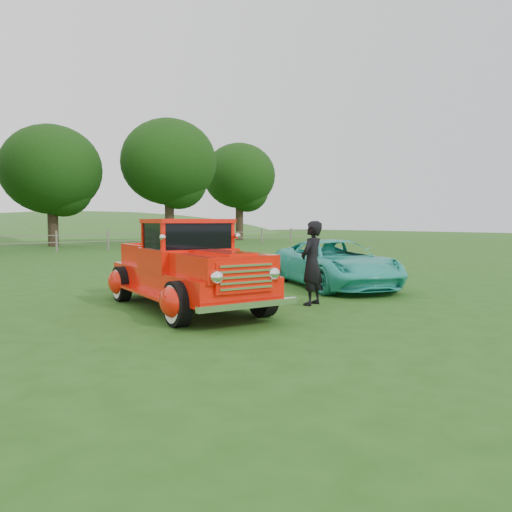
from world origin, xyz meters
TOP-DOWN VIEW (x-y plane):
  - ground at (0.00, 0.00)m, footprint 140.00×140.00m
  - tree_near_east at (5.00, 29.00)m, footprint 6.80×6.80m
  - tree_mid_east at (13.00, 27.00)m, footprint 7.20×7.20m
  - tree_far_east at (22.00, 30.00)m, footprint 6.60×6.60m
  - red_pickup at (-0.84, 1.88)m, footprint 2.71×5.17m
  - teal_sedan at (3.89, 2.20)m, footprint 3.56×4.93m
  - man at (1.39, 0.60)m, footprint 0.73×0.59m

SIDE VIEW (x-z plane):
  - ground at x=0.00m, z-range 0.00..0.00m
  - teal_sedan at x=3.89m, z-range 0.00..1.25m
  - red_pickup at x=-0.84m, z-range -0.09..1.69m
  - man at x=1.39m, z-range 0.00..1.74m
  - tree_near_east at x=5.00m, z-range 1.08..9.41m
  - tree_far_east at x=22.00m, z-range 1.43..10.29m
  - tree_mid_east at x=13.00m, z-range 1.45..10.89m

